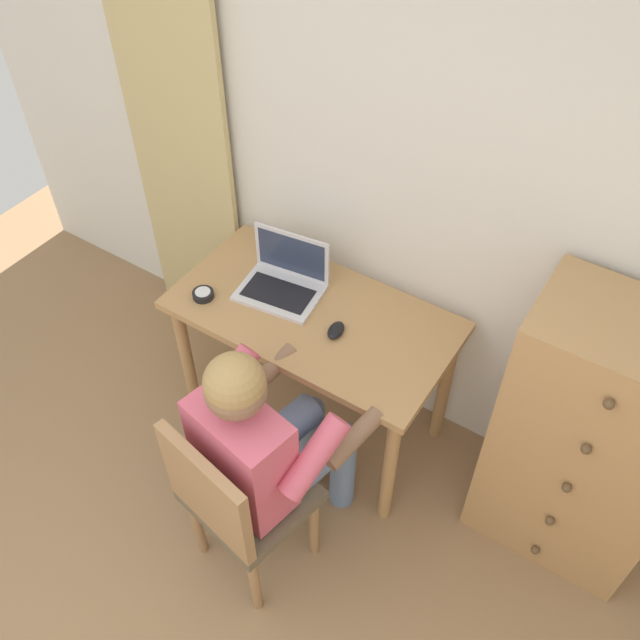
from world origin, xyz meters
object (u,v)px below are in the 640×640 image
object	(u,v)px
dresser	(587,441)
laptop	(284,279)
person_seated	(269,440)
desk_clock	(203,294)
chair	(236,499)
desk	(313,331)
computer_mouse	(336,330)

from	to	relation	value
dresser	laptop	xyz separation A→B (m)	(-1.33, -0.05, 0.19)
person_seated	desk_clock	xyz separation A→B (m)	(-0.62, 0.40, 0.07)
person_seated	desk_clock	bearing A→B (deg)	147.53
person_seated	laptop	bearing A→B (deg)	120.70
chair	laptop	bearing A→B (deg)	112.86
desk	chair	world-z (taller)	chair
desk	chair	bearing A→B (deg)	-78.15
person_seated	laptop	size ratio (longest dim) A/B	3.28
dresser	person_seated	bearing A→B (deg)	-144.84
desk	computer_mouse	distance (m)	0.20
desk	dresser	world-z (taller)	dresser
laptop	desk_clock	xyz separation A→B (m)	(-0.25, -0.23, -0.04)
person_seated	computer_mouse	size ratio (longest dim) A/B	12.14
desk_clock	dresser	bearing A→B (deg)	9.99
laptop	computer_mouse	xyz separation A→B (m)	(0.32, -0.10, -0.04)
dresser	laptop	distance (m)	1.34
person_seated	desk	bearing A→B (deg)	108.33
dresser	chair	world-z (taller)	dresser
person_seated	laptop	world-z (taller)	person_seated
computer_mouse	desk_clock	size ratio (longest dim) A/B	1.11
desk_clock	chair	bearing A→B (deg)	-44.29
chair	person_seated	distance (m)	0.26
desk	computer_mouse	xyz separation A→B (m)	(0.14, -0.05, 0.13)
desk_clock	desk	bearing A→B (deg)	21.71
chair	desk_clock	bearing A→B (deg)	135.71
desk	dresser	bearing A→B (deg)	5.26
dresser	person_seated	distance (m)	1.17
computer_mouse	person_seated	bearing A→B (deg)	-93.72
person_seated	dresser	bearing A→B (deg)	35.16
desk	computer_mouse	bearing A→B (deg)	-18.03
desk	computer_mouse	size ratio (longest dim) A/B	11.74
computer_mouse	desk_clock	distance (m)	0.59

